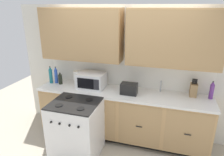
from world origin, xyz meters
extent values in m
plane|color=#B2A893|center=(0.00, 0.00, 0.00)|extent=(8.00, 8.00, 0.00)
cube|color=silver|center=(0.00, 0.62, 1.19)|extent=(4.22, 0.05, 2.39)
cube|color=white|center=(0.00, 0.60, 1.14)|extent=(3.02, 0.01, 0.40)
cube|color=tan|center=(-0.78, 0.43, 1.89)|extent=(1.46, 0.34, 0.90)
cube|color=#A58052|center=(-0.78, 0.26, 1.89)|extent=(1.43, 0.01, 0.85)
cube|color=tan|center=(0.78, 0.43, 1.89)|extent=(1.46, 0.34, 0.90)
cube|color=#A58052|center=(0.78, 0.26, 1.89)|extent=(1.43, 0.01, 0.85)
cube|color=black|center=(0.00, 0.33, 0.05)|extent=(2.96, 0.48, 0.10)
cube|color=tan|center=(0.00, 0.30, 0.50)|extent=(3.02, 0.60, 0.80)
cube|color=#A88354|center=(-1.13, 0.00, 0.50)|extent=(0.69, 0.01, 0.73)
cube|color=black|center=(-1.13, -0.02, 0.49)|extent=(0.10, 0.01, 0.01)
cube|color=#A88354|center=(-0.38, 0.00, 0.50)|extent=(0.69, 0.01, 0.73)
cube|color=black|center=(-0.38, -0.02, 0.49)|extent=(0.10, 0.01, 0.01)
cube|color=#A88354|center=(0.38, 0.00, 0.50)|extent=(0.69, 0.01, 0.73)
cube|color=black|center=(0.38, -0.02, 0.49)|extent=(0.10, 0.01, 0.01)
cube|color=#A88354|center=(1.13, 0.00, 0.50)|extent=(0.69, 0.01, 0.73)
cube|color=black|center=(1.13, -0.02, 0.49)|extent=(0.10, 0.01, 0.01)
cube|color=white|center=(0.00, 0.30, 0.92)|extent=(3.05, 0.63, 0.04)
cube|color=#A8AAAF|center=(0.65, 0.33, 0.92)|extent=(0.56, 0.38, 0.02)
cube|color=white|center=(-0.60, -0.33, 0.46)|extent=(0.76, 0.66, 0.92)
cube|color=black|center=(-0.60, -0.33, 0.93)|extent=(0.74, 0.65, 0.02)
cylinder|color=black|center=(-0.78, -0.49, 0.94)|extent=(0.12, 0.12, 0.01)
cylinder|color=black|center=(-0.42, -0.49, 0.94)|extent=(0.12, 0.12, 0.01)
cylinder|color=black|center=(-0.78, -0.17, 0.94)|extent=(0.12, 0.12, 0.01)
cylinder|color=black|center=(-0.42, -0.17, 0.94)|extent=(0.12, 0.12, 0.01)
cylinder|color=black|center=(-0.82, -0.67, 0.75)|extent=(0.03, 0.02, 0.03)
cylinder|color=black|center=(-0.68, -0.67, 0.75)|extent=(0.03, 0.02, 0.03)
cylinder|color=black|center=(-0.52, -0.67, 0.75)|extent=(0.03, 0.02, 0.03)
cylinder|color=black|center=(-0.38, -0.67, 0.75)|extent=(0.03, 0.02, 0.03)
cube|color=white|center=(-0.58, 0.34, 1.08)|extent=(0.48, 0.36, 0.28)
cube|color=black|center=(-0.62, 0.15, 1.08)|extent=(0.31, 0.01, 0.19)
cube|color=#28282D|center=(-0.42, 0.15, 1.08)|extent=(0.10, 0.01, 0.19)
cube|color=black|center=(0.14, 0.25, 1.03)|extent=(0.28, 0.18, 0.19)
cube|color=black|center=(0.09, 0.25, 1.12)|extent=(0.02, 0.13, 0.01)
cube|color=black|center=(0.19, 0.25, 1.12)|extent=(0.02, 0.13, 0.01)
cube|color=#9C794E|center=(1.18, 0.47, 1.05)|extent=(0.11, 0.14, 0.22)
cylinder|color=black|center=(1.15, 0.46, 1.20)|extent=(0.02, 0.02, 0.09)
cylinder|color=black|center=(1.17, 0.46, 1.20)|extent=(0.02, 0.02, 0.09)
cylinder|color=black|center=(1.19, 0.46, 1.20)|extent=(0.02, 0.02, 0.09)
cylinder|color=black|center=(1.21, 0.46, 1.20)|extent=(0.02, 0.02, 0.09)
cylinder|color=#B2B5BA|center=(0.65, 0.51, 1.04)|extent=(0.02, 0.02, 0.20)
cylinder|color=white|center=(-0.92, 0.42, 1.07)|extent=(0.12, 0.12, 0.26)
cylinder|color=#663384|center=(1.45, 0.45, 1.06)|extent=(0.07, 0.07, 0.24)
cone|color=#663384|center=(1.45, 0.45, 1.21)|extent=(0.06, 0.06, 0.06)
cylinder|color=black|center=(1.45, 0.45, 1.23)|extent=(0.02, 0.02, 0.02)
cylinder|color=black|center=(-1.22, 0.33, 1.03)|extent=(0.07, 0.07, 0.18)
cone|color=black|center=(-1.22, 0.33, 1.14)|extent=(0.07, 0.07, 0.05)
cylinder|color=black|center=(-1.22, 0.33, 1.15)|extent=(0.03, 0.03, 0.02)
cylinder|color=#1E707A|center=(-1.42, 0.33, 1.07)|extent=(0.07, 0.07, 0.27)
cone|color=#1E707A|center=(-1.42, 0.33, 1.24)|extent=(0.06, 0.06, 0.07)
cylinder|color=black|center=(-1.42, 0.33, 1.26)|extent=(0.02, 0.02, 0.02)
cylinder|color=blue|center=(-1.33, 0.36, 1.07)|extent=(0.06, 0.06, 0.26)
cone|color=blue|center=(-1.33, 0.36, 1.23)|extent=(0.06, 0.06, 0.06)
cylinder|color=black|center=(-1.33, 0.36, 1.25)|extent=(0.02, 0.02, 0.02)
camera|label=1|loc=(0.78, -2.89, 2.37)|focal=32.69mm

